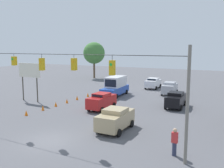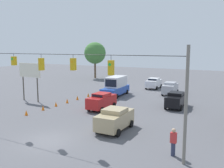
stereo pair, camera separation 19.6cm
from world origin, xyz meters
name	(u,v)px [view 1 (the left image)]	position (x,y,z in m)	size (l,w,h in m)	color
ground_plane	(49,141)	(0.00, 0.00, 0.00)	(140.00, 140.00, 0.00)	#56565B
overhead_signal_span	(59,80)	(-0.11, -1.17, 4.57)	(19.92, 0.38, 7.16)	slate
sedan_silver_oncoming_deep	(170,88)	(-2.55, -23.22, 1.00)	(2.13, 4.07, 1.91)	#A8AAB2
box_truck_blue_withflow_far	(115,86)	(4.30, -18.63, 1.39)	(2.81, 6.33, 2.82)	#234CB2
sedan_black_oncoming_far	(176,99)	(-5.51, -15.44, 0.97)	(2.16, 4.35, 1.85)	black
sedan_tan_crossing_near	(115,119)	(-3.18, -4.68, 1.00)	(2.27, 4.26, 1.91)	tan
sedan_white_withflow_deep	(153,83)	(1.64, -27.60, 0.95)	(2.23, 4.20, 1.82)	silver
sedan_red_withflow_mid	(102,101)	(1.67, -10.38, 0.99)	(1.93, 4.14, 1.90)	red
traffic_cone_nearest	(26,113)	(7.17, -4.28, 0.29)	(0.34, 0.34, 0.57)	orange
traffic_cone_second	(43,108)	(7.23, -6.74, 0.29)	(0.34, 0.34, 0.57)	orange
traffic_cone_third	(56,104)	(7.25, -8.91, 0.29)	(0.34, 0.34, 0.57)	orange
traffic_cone_fourth	(67,101)	(7.26, -11.03, 0.29)	(0.34, 0.34, 0.57)	orange
traffic_cone_fifth	(77,98)	(7.35, -13.28, 0.29)	(0.34, 0.34, 0.57)	orange
traffic_cone_farthest	(88,95)	(7.33, -15.84, 0.29)	(0.34, 0.34, 0.57)	orange
roadside_billboard	(29,73)	(12.35, -9.71, 3.70)	(3.74, 0.16, 5.04)	#4C473D
pedestrian	(175,142)	(-8.97, -2.01, 0.94)	(0.40, 0.28, 1.85)	#2D334C
tree_horizon_left	(94,53)	(18.86, -35.32, 5.83)	(4.99, 4.99, 8.36)	brown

